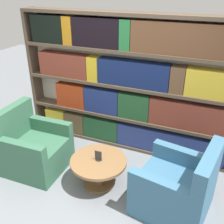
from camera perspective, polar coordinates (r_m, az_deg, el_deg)
The scene contains 6 objects.
ground_plane at distance 3.61m, azimuth -5.98°, elevation -18.18°, with size 14.00×14.00×0.00m, color slate.
bookshelf at distance 4.12m, azimuth 3.09°, elevation 5.63°, with size 3.41×0.30×2.16m.
armchair_left at distance 4.07m, azimuth -16.75°, elevation -7.65°, with size 0.86×0.82×0.94m.
armchair_right at distance 3.34m, azimuth 13.94°, elevation -15.88°, with size 0.95×0.93×0.94m.
coffee_table at distance 3.61m, azimuth -2.94°, elevation -11.85°, with size 0.76×0.76×0.40m.
table_sign at distance 3.51m, azimuth -3.01°, elevation -9.63°, with size 0.09×0.06×0.14m.
Camera 1 is at (1.32, -2.20, 2.54)m, focal length 42.00 mm.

